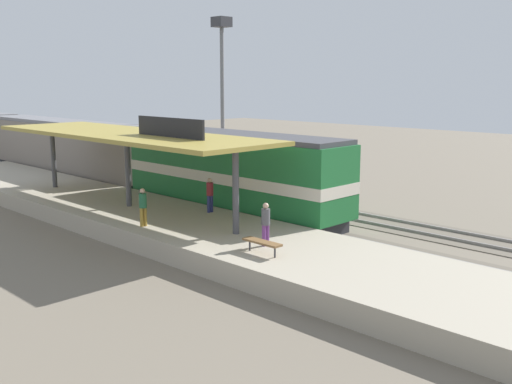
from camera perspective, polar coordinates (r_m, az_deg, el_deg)
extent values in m
plane|color=#706656|center=(35.48, -3.09, -1.20)|extent=(120.00, 120.00, 0.00)
cube|color=#5F5649|center=(34.19, -5.57, -1.66)|extent=(3.20, 110.00, 0.04)
cube|color=gray|center=(33.73, -6.51, -1.74)|extent=(0.10, 110.00, 0.16)
cube|color=gray|center=(34.63, -4.66, -1.38)|extent=(0.10, 110.00, 0.16)
cube|color=#5F5649|center=(37.24, -0.14, -0.59)|extent=(3.20, 110.00, 0.04)
cube|color=gray|center=(36.73, -0.93, -0.66)|extent=(0.10, 110.00, 0.16)
cube|color=gray|center=(37.73, 0.63, -0.35)|extent=(0.10, 110.00, 0.16)
cube|color=#A89E89|center=(31.43, -12.03, -2.13)|extent=(6.00, 44.00, 0.90)
cylinder|color=#47474C|center=(24.80, -1.96, 0.02)|extent=(0.28, 0.28, 3.60)
cylinder|color=#47474C|center=(31.02, -12.19, 1.93)|extent=(0.28, 0.28, 3.60)
cylinder|color=#47474C|center=(37.91, -18.87, 3.14)|extent=(0.28, 0.28, 3.60)
cube|color=#A38E3D|center=(30.80, -12.33, 5.42)|extent=(5.20, 18.00, 0.20)
cube|color=black|center=(27.82, -8.28, 6.16)|extent=(0.12, 4.80, 0.90)
cylinder|color=#333338|center=(21.77, 1.83, -5.78)|extent=(0.07, 0.07, 0.42)
cylinder|color=#333338|center=(22.64, -0.60, -5.13)|extent=(0.07, 0.07, 0.42)
cube|color=brown|center=(22.13, 0.59, -4.83)|extent=(0.44, 1.70, 0.08)
cube|color=#28282D|center=(32.02, -2.35, -1.56)|extent=(2.60, 13.60, 0.70)
cube|color=#1E6B33|center=(31.64, -2.38, 2.16)|extent=(2.90, 14.40, 3.50)
cube|color=#424247|center=(31.42, -2.40, 5.54)|extent=(2.78, 14.11, 0.24)
cube|color=beige|center=(31.68, -2.37, 1.69)|extent=(2.93, 14.43, 0.56)
cube|color=#28282D|center=(46.62, -17.66, 1.79)|extent=(2.60, 19.20, 0.70)
cube|color=slate|center=(46.37, -17.79, 4.23)|extent=(2.90, 20.00, 3.30)
cube|color=slate|center=(46.22, -17.92, 6.41)|extent=(2.78, 19.60, 0.24)
cube|color=#28282D|center=(39.32, -3.30, 0.72)|extent=(2.50, 11.20, 0.70)
cube|color=#6B6056|center=(39.07, -3.33, 3.10)|extent=(2.80, 12.00, 2.60)
cube|color=#554D45|center=(38.91, -3.35, 5.17)|extent=(2.69, 11.76, 0.24)
cylinder|color=slate|center=(43.43, -3.24, 8.28)|extent=(0.28, 0.28, 11.00)
cube|color=#333338|center=(43.59, -3.33, 15.98)|extent=(1.10, 1.10, 0.70)
cylinder|color=navy|center=(29.15, -4.56, -1.17)|extent=(0.16, 0.16, 0.84)
cylinder|color=navy|center=(29.27, -4.30, -1.12)|extent=(0.16, 0.16, 0.84)
cylinder|color=maroon|center=(29.07, -4.45, 0.29)|extent=(0.34, 0.34, 0.64)
sphere|color=tan|center=(29.00, -4.46, 1.13)|extent=(0.23, 0.23, 0.23)
cylinder|color=#663375|center=(23.20, 0.78, -4.21)|extent=(0.16, 0.16, 0.84)
cylinder|color=#663375|center=(23.33, 1.08, -4.13)|extent=(0.16, 0.16, 0.84)
cylinder|color=#4C4C51|center=(23.09, 0.94, -2.39)|extent=(0.34, 0.34, 0.64)
sphere|color=tan|center=(22.99, 0.94, -1.33)|extent=(0.23, 0.23, 0.23)
cylinder|color=olive|center=(26.76, -10.92, -2.40)|extent=(0.16, 0.16, 0.84)
cylinder|color=olive|center=(26.86, -10.60, -2.34)|extent=(0.16, 0.16, 0.84)
cylinder|color=#23603D|center=(26.65, -10.82, -0.82)|extent=(0.34, 0.34, 0.64)
sphere|color=tan|center=(26.57, -10.85, 0.10)|extent=(0.23, 0.23, 0.23)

